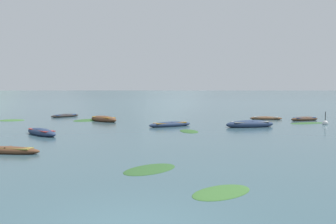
{
  "coord_description": "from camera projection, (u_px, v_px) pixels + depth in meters",
  "views": [
    {
      "loc": [
        1.34,
        -8.16,
        2.98
      ],
      "look_at": [
        -1.61,
        42.16,
        0.03
      ],
      "focal_mm": 41.54,
      "sensor_mm": 36.0,
      "label": 1
    }
  ],
  "objects": [
    {
      "name": "rowboat_1",
      "position": [
        170.0,
        125.0,
        31.21
      ],
      "size": [
        3.72,
        2.99,
        0.49
      ],
      "color": "navy",
      "rests_on": "ground"
    },
    {
      "name": "mooring_buoy",
      "position": [
        325.0,
        123.0,
        32.93
      ],
      "size": [
        0.49,
        0.49,
        1.24
      ],
      "color": "silver",
      "rests_on": "ground"
    },
    {
      "name": "rowboat_6",
      "position": [
        104.0,
        119.0,
        36.12
      ],
      "size": [
        3.52,
        3.41,
        0.65
      ],
      "color": "brown",
      "rests_on": "ground"
    },
    {
      "name": "rowboat_5",
      "position": [
        8.0,
        150.0,
        18.14
      ],
      "size": [
        3.27,
        1.19,
        0.4
      ],
      "color": "brown",
      "rests_on": "ground"
    },
    {
      "name": "rowboat_4",
      "position": [
        65.0,
        116.0,
        41.92
      ],
      "size": [
        2.73,
        3.38,
        0.41
      ],
      "color": "#2D2826",
      "rests_on": "ground"
    },
    {
      "name": "rowboat_8",
      "position": [
        266.0,
        118.0,
        38.44
      ],
      "size": [
        3.2,
        1.13,
        0.38
      ],
      "color": "brown",
      "rests_on": "ground"
    },
    {
      "name": "rowboat_7",
      "position": [
        250.0,
        124.0,
        30.78
      ],
      "size": [
        4.26,
        2.56,
        0.68
      ],
      "color": "navy",
      "rests_on": "ground"
    },
    {
      "name": "weed_patch_6",
      "position": [
        222.0,
        192.0,
        11.23
      ],
      "size": [
        2.4,
        2.5,
        0.14
      ],
      "primitive_type": "ellipsoid",
      "rotation": [
        0.0,
        0.0,
        0.86
      ],
      "color": "#38662D",
      "rests_on": "ground"
    },
    {
      "name": "rowboat_0",
      "position": [
        304.0,
        119.0,
        37.06
      ],
      "size": [
        3.18,
        2.15,
        0.48
      ],
      "color": "#4C3323",
      "rests_on": "ground"
    },
    {
      "name": "rowboat_3",
      "position": [
        41.0,
        132.0,
        25.37
      ],
      "size": [
        3.34,
        3.38,
        0.54
      ],
      "color": "navy",
      "rests_on": "ground"
    },
    {
      "name": "weed_patch_4",
      "position": [
        87.0,
        120.0,
        37.36
      ],
      "size": [
        3.19,
        4.05,
        0.14
      ],
      "primitive_type": "ellipsoid",
      "rotation": [
        0.0,
        0.0,
        1.31
      ],
      "color": "#2D5628",
      "rests_on": "ground"
    },
    {
      "name": "ground_plane",
      "position": [
        190.0,
        90.0,
        1503.26
      ],
      "size": [
        6000.0,
        6000.0,
        0.0
      ],
      "primitive_type": "plane",
      "color": "#385660"
    },
    {
      "name": "weed_patch_5",
      "position": [
        12.0,
        120.0,
        37.25
      ],
      "size": [
        2.74,
        2.66,
        0.14
      ],
      "primitive_type": "ellipsoid",
      "rotation": [
        0.0,
        0.0,
        1.41
      ],
      "color": "#38662D",
      "rests_on": "ground"
    },
    {
      "name": "weed_patch_0",
      "position": [
        307.0,
        123.0,
        34.06
      ],
      "size": [
        3.7,
        2.7,
        0.14
      ],
      "primitive_type": "ellipsoid",
      "rotation": [
        0.0,
        0.0,
        0.45
      ],
      "color": "#2D5628",
      "rests_on": "ground"
    },
    {
      "name": "mountain_2",
      "position": [
        141.0,
        62.0,
        2045.04
      ],
      "size": [
        811.76,
        811.76,
        292.09
      ],
      "primitive_type": "cone",
      "color": "slate",
      "rests_on": "ground"
    },
    {
      "name": "weed_patch_3",
      "position": [
        150.0,
        169.0,
        14.45
      ],
      "size": [
        2.56,
        2.91,
        0.14
      ],
      "primitive_type": "ellipsoid",
      "rotation": [
        0.0,
        0.0,
        1.01
      ],
      "color": "#2D5628",
      "rests_on": "ground"
    },
    {
      "name": "weed_patch_2",
      "position": [
        189.0,
        131.0,
        27.51
      ],
      "size": [
        1.73,
        2.71,
        0.14
      ],
      "primitive_type": "ellipsoid",
      "rotation": [
        0.0,
        0.0,
        1.78
      ],
      "color": "#2D5628",
      "rests_on": "ground"
    }
  ]
}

